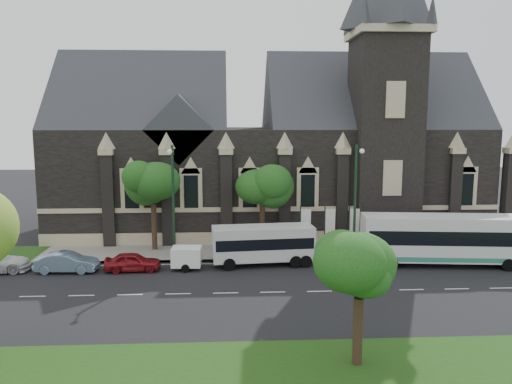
{
  "coord_description": "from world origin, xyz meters",
  "views": [
    {
      "loc": [
        0.38,
        -30.34,
        10.94
      ],
      "look_at": [
        2.24,
        6.0,
        5.58
      ],
      "focal_mm": 34.95,
      "sensor_mm": 36.0,
      "label": 1
    }
  ],
  "objects": [
    {
      "name": "banner_flag_right",
      "position": [
        10.29,
        9.0,
        2.38
      ],
      "size": [
        0.9,
        0.1,
        4.0
      ],
      "color": "#16331E",
      "rests_on": "ground"
    },
    {
      "name": "street_lamp_near",
      "position": [
        10.0,
        7.09,
        5.11
      ],
      "size": [
        0.36,
        1.88,
        9.0
      ],
      "color": "#16331E",
      "rests_on": "ground"
    },
    {
      "name": "tour_coach",
      "position": [
        16.75,
        5.31,
        2.04
      ],
      "size": [
        13.1,
        4.07,
        3.76
      ],
      "rotation": [
        0.0,
        0.0,
        -0.1
      ],
      "color": "silver",
      "rests_on": "ground"
    },
    {
      "name": "sidewalk",
      "position": [
        0.0,
        9.5,
        0.07
      ],
      "size": [
        80.0,
        5.0,
        0.15
      ],
      "primitive_type": "cube",
      "color": "gray",
      "rests_on": "ground"
    },
    {
      "name": "shuttle_bus",
      "position": [
        2.79,
        6.16,
        1.69
      ],
      "size": [
        7.78,
        3.27,
        2.93
      ],
      "rotation": [
        0.0,
        0.0,
        0.09
      ],
      "color": "silver",
      "rests_on": "ground"
    },
    {
      "name": "tree_walk_left",
      "position": [
        -5.8,
        10.7,
        5.73
      ],
      "size": [
        3.91,
        3.91,
        7.64
      ],
      "color": "black",
      "rests_on": "ground"
    },
    {
      "name": "tree_walk_right",
      "position": [
        3.21,
        10.71,
        5.82
      ],
      "size": [
        4.08,
        4.08,
        7.8
      ],
      "color": "black",
      "rests_on": "ground"
    },
    {
      "name": "ground",
      "position": [
        0.0,
        0.0,
        0.0
      ],
      "size": [
        160.0,
        160.0,
        0.0
      ],
      "primitive_type": "plane",
      "color": "black",
      "rests_on": "ground"
    },
    {
      "name": "sedan",
      "position": [
        -11.46,
        4.99,
        0.72
      ],
      "size": [
        4.44,
        1.67,
        1.45
      ],
      "primitive_type": "imported",
      "rotation": [
        0.0,
        0.0,
        1.54
      ],
      "color": "#7590A9",
      "rests_on": "ground"
    },
    {
      "name": "car_far_red",
      "position": [
        -6.77,
        5.01,
        0.68
      ],
      "size": [
        4.09,
        1.83,
        1.36
      ],
      "primitive_type": "imported",
      "rotation": [
        0.0,
        0.0,
        1.63
      ],
      "color": "maroon",
      "rests_on": "ground"
    },
    {
      "name": "museum",
      "position": [
        5.12,
        18.78,
        8.17
      ],
      "size": [
        40.0,
        17.7,
        29.9
      ],
      "color": "black",
      "rests_on": "ground"
    },
    {
      "name": "box_trailer",
      "position": [
        -2.89,
        5.25,
        0.93
      ],
      "size": [
        3.09,
        1.82,
        1.64
      ],
      "rotation": [
        0.0,
        0.0,
        -0.05
      ],
      "color": "white",
      "rests_on": "ground"
    },
    {
      "name": "banner_flag_center",
      "position": [
        8.29,
        9.0,
        2.38
      ],
      "size": [
        0.9,
        0.1,
        4.0
      ],
      "color": "#16331E",
      "rests_on": "ground"
    },
    {
      "name": "tree_park_east",
      "position": [
        6.18,
        -9.32,
        4.62
      ],
      "size": [
        3.4,
        3.4,
        6.28
      ],
      "color": "black",
      "rests_on": "ground"
    },
    {
      "name": "street_lamp_mid",
      "position": [
        -4.0,
        7.09,
        5.11
      ],
      "size": [
        0.36,
        1.88,
        9.0
      ],
      "color": "#16331E",
      "rests_on": "ground"
    },
    {
      "name": "banner_flag_left",
      "position": [
        6.29,
        9.0,
        2.38
      ],
      "size": [
        0.9,
        0.1,
        4.0
      ],
      "color": "#16331E",
      "rests_on": "ground"
    }
  ]
}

